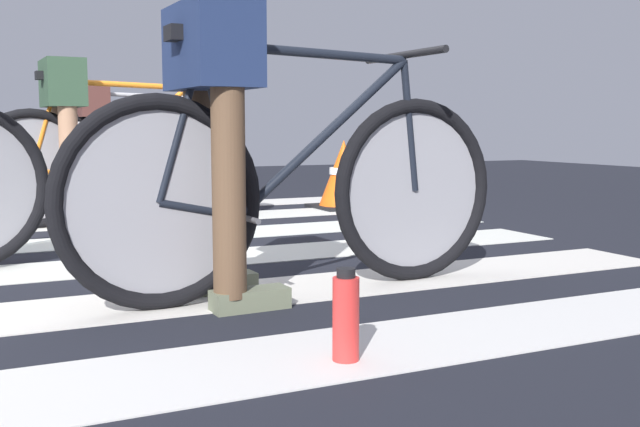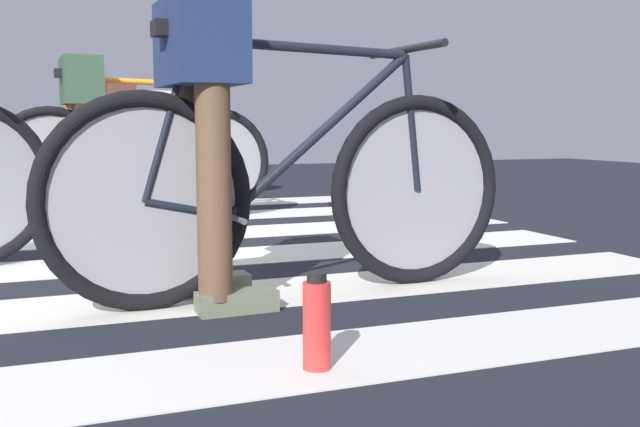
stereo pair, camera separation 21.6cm
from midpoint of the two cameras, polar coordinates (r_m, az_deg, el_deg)
name	(u,v)px [view 2 (the right image)]	position (r m, az deg, el deg)	size (l,w,h in m)	color
ground	(43,252)	(3.84, -19.00, -2.71)	(18.00, 14.00, 0.02)	black
crosswalk_markings	(56,254)	(3.69, -18.05, -2.87)	(5.41, 4.26, 0.00)	silver
bicycle_1_of_4	(291,188)	(2.62, -0.04, 2.06)	(1.74, 0.52, 0.93)	black
cyclist_1_of_4	(202,110)	(2.50, -6.63, 7.96)	(0.33, 0.42, 1.01)	brown
bicycle_3_of_4	(137,160)	(4.77, -12.68, 4.07)	(1.74, 0.52, 0.93)	black
cyclist_3_of_4	(83,117)	(4.72, -16.49, 7.16)	(0.33, 0.42, 1.01)	#A87A5B
bicycle_4_of_4	(159,151)	(6.34, -11.36, 4.76)	(1.74, 0.52, 0.93)	black
cyclist_4_of_4	(120,122)	(6.27, -14.20, 6.86)	(0.33, 0.42, 0.97)	beige
water_bottle	(317,324)	(1.88, 2.85, -8.19)	(0.07, 0.07, 0.25)	red
traffic_cone	(368,174)	(5.48, 4.73, 3.06)	(0.45, 0.45, 0.51)	black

